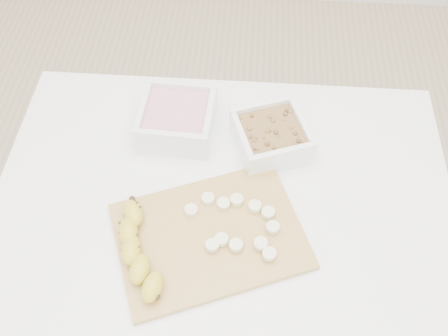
# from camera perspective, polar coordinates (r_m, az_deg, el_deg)

# --- Properties ---
(ground) EXTENTS (3.50, 3.50, 0.00)m
(ground) POSITION_cam_1_polar(r_m,az_deg,el_deg) (1.77, -0.07, -16.20)
(ground) COLOR #C6AD89
(ground) RESTS_ON ground
(table) EXTENTS (1.00, 0.70, 0.75)m
(table) POSITION_cam_1_polar(r_m,az_deg,el_deg) (1.17, -0.10, -5.62)
(table) COLOR white
(table) RESTS_ON ground
(bowl_yogurt) EXTENTS (0.18, 0.18, 0.08)m
(bowl_yogurt) POSITION_cam_1_polar(r_m,az_deg,el_deg) (1.17, -5.39, 5.66)
(bowl_yogurt) COLOR white
(bowl_yogurt) RESTS_ON table
(bowl_granola) EXTENTS (0.20, 0.20, 0.07)m
(bowl_granola) POSITION_cam_1_polar(r_m,az_deg,el_deg) (1.14, 5.40, 3.66)
(bowl_granola) COLOR white
(bowl_granola) RESTS_ON table
(cutting_board) EXTENTS (0.44, 0.38, 0.01)m
(cutting_board) POSITION_cam_1_polar(r_m,az_deg,el_deg) (1.03, -1.65, -7.77)
(cutting_board) COLOR tan
(cutting_board) RESTS_ON table
(banana) EXTENTS (0.10, 0.23, 0.04)m
(banana) POSITION_cam_1_polar(r_m,az_deg,el_deg) (1.00, -9.64, -9.41)
(banana) COLOR gold
(banana) RESTS_ON cutting_board
(banana_slices) EXTENTS (0.20, 0.15, 0.02)m
(banana_slices) POSITION_cam_1_polar(r_m,az_deg,el_deg) (1.03, 1.57, -6.34)
(banana_slices) COLOR beige
(banana_slices) RESTS_ON cutting_board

